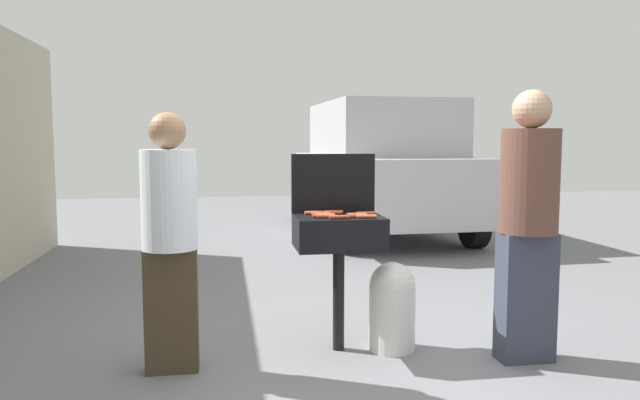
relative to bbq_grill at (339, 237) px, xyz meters
name	(u,v)px	position (x,y,z in m)	size (l,w,h in m)	color
ground_plane	(356,361)	(0.07, -0.25, -0.79)	(24.00, 24.00, 0.00)	slate
bbq_grill	(339,237)	(0.00, 0.00, 0.00)	(0.60, 0.44, 0.94)	black
grill_lid_open	(333,183)	(0.00, 0.22, 0.35)	(0.60, 0.05, 0.42)	black
hot_dog_0	(358,216)	(0.11, -0.11, 0.16)	(0.03, 0.03, 0.13)	#AD4228
hot_dog_1	(356,215)	(0.11, -0.05, 0.16)	(0.03, 0.03, 0.13)	#B74C33
hot_dog_2	(325,215)	(-0.10, -0.02, 0.16)	(0.03, 0.03, 0.13)	#AD4228
hot_dog_3	(333,213)	(-0.03, 0.09, 0.16)	(0.03, 0.03, 0.13)	#AD4228
hot_dog_4	(367,216)	(0.16, -0.15, 0.16)	(0.03, 0.03, 0.13)	#C6593D
hot_dog_5	(334,212)	(-0.01, 0.13, 0.16)	(0.03, 0.03, 0.13)	#B74C33
hot_dog_6	(365,213)	(0.19, 0.02, 0.16)	(0.03, 0.03, 0.13)	#B74C33
hot_dog_7	(321,214)	(-0.12, 0.04, 0.16)	(0.03, 0.03, 0.13)	#B74C33
hot_dog_8	(314,213)	(-0.16, 0.11, 0.16)	(0.03, 0.03, 0.13)	#C6593D
hot_dog_9	(326,216)	(-0.11, -0.10, 0.16)	(0.03, 0.03, 0.13)	#AD4228
hot_dog_10	(322,216)	(-0.13, -0.06, 0.16)	(0.03, 0.03, 0.13)	#B74C33
hot_dog_11	(339,217)	(-0.03, -0.15, 0.16)	(0.03, 0.03, 0.13)	#AD4228
propane_tank	(392,305)	(0.37, -0.07, -0.47)	(0.32, 0.32, 0.62)	silver
person_left	(170,233)	(-1.11, -0.22, 0.09)	(0.34, 0.34, 1.62)	#3F3323
person_right	(528,216)	(1.18, -0.39, 0.17)	(0.37, 0.37, 1.78)	#333847
parked_minivan	(379,168)	(1.62, 5.12, 0.23)	(2.16, 4.46, 2.02)	#B7B7BC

